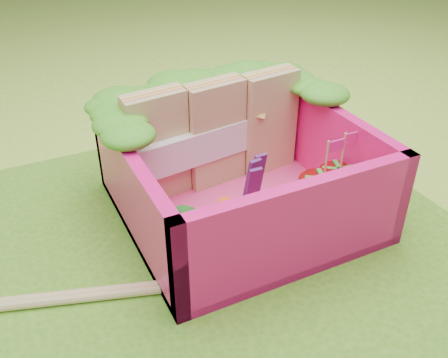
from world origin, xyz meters
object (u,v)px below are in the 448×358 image
bento_box (239,171)px  strawberry_right (338,188)px  strawberry_left (321,201)px  broccoli (181,226)px  sandwich_stack (216,134)px  chopsticks (50,299)px

bento_box → strawberry_right: 0.57m
bento_box → strawberry_right: size_ratio=2.73×
bento_box → strawberry_left: (0.32, -0.35, -0.08)m
broccoli → strawberry_left: bearing=-5.5°
sandwich_stack → strawberry_right: bearing=-49.6°
broccoli → chopsticks: (-0.66, 0.01, -0.21)m
sandwich_stack → chopsticks: bearing=-153.1°
strawberry_left → sandwich_stack: bearing=115.5°
strawberry_right → broccoli: bearing=-179.6°
bento_box → broccoli: 0.54m
broccoli → chopsticks: 0.70m
bento_box → chopsticks: 1.19m
strawberry_left → chopsticks: size_ratio=0.22×
strawberry_right → chopsticks: bearing=179.8°
sandwich_stack → broccoli: sandwich_stack is taller
broccoli → strawberry_left: size_ratio=0.67×
sandwich_stack → chopsticks: size_ratio=0.51×
broccoli → strawberry_right: size_ratio=0.72×
strawberry_left → chopsticks: (-1.45, 0.09, -0.17)m
sandwich_stack → broccoli: (-0.47, -0.59, -0.13)m
bento_box → broccoli: bearing=-149.6°
sandwich_stack → strawberry_right: sandwich_stack is taller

